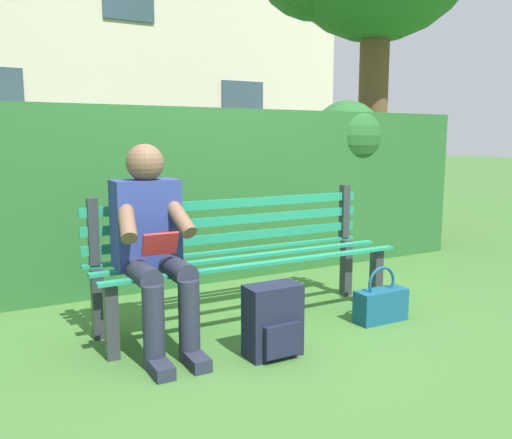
% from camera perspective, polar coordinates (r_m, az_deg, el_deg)
% --- Properties ---
extents(ground, '(60.00, 60.00, 0.00)m').
position_cam_1_polar(ground, '(3.58, -0.78, -11.03)').
color(ground, '#3D6B2D').
extents(park_bench, '(2.06, 0.51, 0.86)m').
position_cam_1_polar(park_bench, '(3.53, -1.43, -3.62)').
color(park_bench, '#2D3338').
rests_on(park_bench, ground).
extents(person_seated, '(0.44, 0.73, 1.19)m').
position_cam_1_polar(person_seated, '(3.07, -11.18, -2.32)').
color(person_seated, navy).
rests_on(person_seated, ground).
extents(hedge_backdrop, '(5.61, 0.85, 1.60)m').
position_cam_1_polar(hedge_backdrop, '(4.70, -7.27, 3.32)').
color(hedge_backdrop, '#265B28').
rests_on(hedge_backdrop, ground).
extents(building_facade, '(8.89, 3.16, 6.23)m').
position_cam_1_polar(building_facade, '(11.50, -15.74, 17.96)').
color(building_facade, beige).
rests_on(building_facade, ground).
extents(backpack, '(0.31, 0.25, 0.41)m').
position_cam_1_polar(backpack, '(3.00, 1.87, -11.01)').
color(backpack, '#191E33').
rests_on(backpack, ground).
extents(handbag, '(0.37, 0.14, 0.38)m').
position_cam_1_polar(handbag, '(3.65, 13.43, -8.90)').
color(handbag, navy).
rests_on(handbag, ground).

